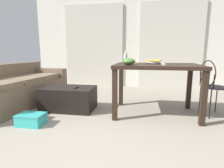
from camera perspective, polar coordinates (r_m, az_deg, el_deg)
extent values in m
plane|color=gray|center=(3.00, 3.07, -8.64)|extent=(8.87, 8.87, 0.00)
cube|color=silver|center=(5.09, 6.24, 14.28)|extent=(5.52, 0.10, 2.67)
cube|color=beige|center=(5.17, -5.92, 12.05)|extent=(1.66, 0.03, 2.28)
cube|color=beige|center=(5.04, 18.49, 11.64)|extent=(1.66, 0.03, 2.28)
cube|color=brown|center=(3.73, -27.80, -2.77)|extent=(1.08, 2.05, 0.41)
cube|color=brown|center=(3.92, -32.02, 3.00)|extent=(0.38, 1.99, 0.34)
cube|color=brown|center=(4.36, -20.24, 3.55)|extent=(0.91, 0.28, 0.19)
cube|color=#7D664F|center=(4.05, -22.56, 2.27)|extent=(0.70, 0.56, 0.10)
cube|color=#7D664F|center=(3.65, -27.56, 1.10)|extent=(0.70, 0.56, 0.10)
cube|color=black|center=(3.11, -13.74, -4.51)|extent=(0.86, 0.55, 0.39)
cube|color=black|center=(2.79, 14.25, 5.70)|extent=(1.28, 0.85, 0.05)
cube|color=black|center=(2.50, 0.92, -3.62)|extent=(0.07, 0.07, 0.74)
cube|color=black|center=(2.61, 27.56, -4.25)|extent=(0.07, 0.07, 0.74)
cube|color=black|center=(3.23, 2.94, -0.50)|extent=(0.07, 0.07, 0.74)
cube|color=black|center=(3.31, 23.67, -1.09)|extent=(0.07, 0.07, 0.74)
cylinder|color=black|center=(3.09, 30.36, -0.87)|extent=(0.39, 0.39, 0.02)
cylinder|color=black|center=(3.32, 30.68, -4.24)|extent=(0.02, 0.02, 0.44)
cylinder|color=black|center=(2.95, 29.21, -5.79)|extent=(0.02, 0.02, 0.44)
cylinder|color=black|center=(3.18, 26.54, -4.49)|extent=(0.02, 0.02, 0.44)
torus|color=black|center=(2.99, 28.53, 3.05)|extent=(0.11, 0.38, 0.39)
cylinder|color=black|center=(2.86, 30.13, 0.59)|extent=(0.02, 0.02, 0.20)
cylinder|color=black|center=(3.14, 26.76, 1.62)|extent=(0.02, 0.02, 0.20)
cylinder|color=beige|center=(3.05, 4.39, 8.31)|extent=(0.07, 0.07, 0.16)
cylinder|color=beige|center=(3.05, 4.41, 10.25)|extent=(0.03, 0.03, 0.05)
ellipsoid|color=#477033|center=(2.58, 5.43, 7.27)|extent=(0.19, 0.19, 0.10)
cube|color=#4C4C51|center=(2.96, 13.06, 6.64)|extent=(0.20, 0.31, 0.02)
cube|color=silver|center=(2.95, 13.12, 7.03)|extent=(0.22, 0.26, 0.02)
cube|color=gold|center=(2.95, 13.35, 7.42)|extent=(0.27, 0.32, 0.02)
cube|color=#B7B7B2|center=(2.66, 16.26, 6.16)|extent=(0.05, 0.19, 0.02)
cube|color=#9EA0A5|center=(2.91, 7.19, 6.65)|extent=(0.05, 0.05, 0.00)
torus|color=orange|center=(2.88, 7.83, 6.59)|extent=(0.03, 0.03, 0.00)
cube|color=#9EA0A5|center=(2.92, 7.34, 6.65)|extent=(0.04, 0.06, 0.00)
torus|color=orange|center=(2.87, 7.74, 6.59)|extent=(0.03, 0.03, 0.00)
cube|color=#232326|center=(2.98, -11.63, -1.04)|extent=(0.04, 0.15, 0.02)
cube|color=#33B2AD|center=(2.66, -24.70, -10.62)|extent=(0.34, 0.24, 0.13)
cube|color=teal|center=(2.63, -24.82, -9.04)|extent=(0.35, 0.24, 0.02)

